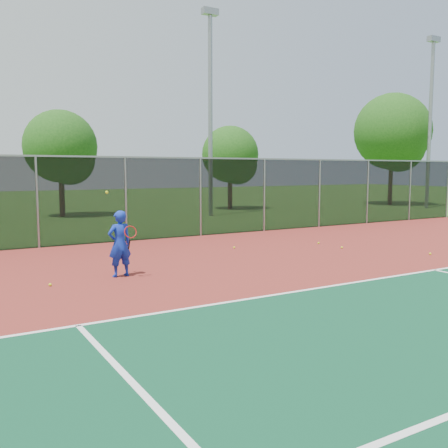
% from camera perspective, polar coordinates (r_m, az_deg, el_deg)
% --- Properties ---
extents(court_apron, '(30.00, 20.00, 0.02)m').
position_cam_1_polar(court_apron, '(11.69, 20.96, -6.86)').
color(court_apron, maroon).
rests_on(court_apron, ground).
extents(fence_back, '(30.00, 0.06, 3.03)m').
position_cam_1_polar(fence_back, '(19.29, -2.71, 3.22)').
color(fence_back, black).
rests_on(fence_back, court_apron).
extents(tennis_player, '(0.62, 0.63, 2.06)m').
position_cam_1_polar(tennis_player, '(12.16, -11.83, -2.20)').
color(tennis_player, '#122CAD').
rests_on(tennis_player, court_apron).
extents(practice_ball_0, '(0.07, 0.07, 0.07)m').
position_cam_1_polar(practice_ball_0, '(17.53, 10.76, -2.14)').
color(practice_ball_0, '#D1E21A').
rests_on(practice_ball_0, court_apron).
extents(practice_ball_1, '(0.07, 0.07, 0.07)m').
position_cam_1_polar(practice_ball_1, '(16.27, 22.50, -3.16)').
color(practice_ball_1, '#D1E21A').
rests_on(practice_ball_1, court_apron).
extents(practice_ball_3, '(0.07, 0.07, 0.07)m').
position_cam_1_polar(practice_ball_3, '(11.69, -19.25, -6.56)').
color(practice_ball_3, '#D1E21A').
rests_on(practice_ball_3, court_apron).
extents(practice_ball_4, '(0.07, 0.07, 0.07)m').
position_cam_1_polar(practice_ball_4, '(16.69, 13.32, -2.62)').
color(practice_ball_4, '#D1E21A').
rests_on(practice_ball_4, court_apron).
extents(practice_ball_5, '(0.07, 0.07, 0.07)m').
position_cam_1_polar(practice_ball_5, '(16.23, 1.17, -2.70)').
color(practice_ball_5, '#D1E21A').
rests_on(practice_ball_5, court_apron).
extents(floodlight_n, '(0.90, 0.40, 11.20)m').
position_cam_1_polar(floodlight_n, '(28.12, -1.58, 13.97)').
color(floodlight_n, gray).
rests_on(floodlight_n, ground).
extents(floodlight_ne, '(0.90, 0.40, 11.20)m').
position_cam_1_polar(floodlight_ne, '(36.39, 22.53, 11.73)').
color(floodlight_ne, gray).
rests_on(floodlight_ne, ground).
extents(tree_back_left, '(3.97, 3.97, 5.83)m').
position_cam_1_polar(tree_back_left, '(28.93, -17.98, 8.07)').
color(tree_back_left, '#321E12').
rests_on(tree_back_left, ground).
extents(tree_back_mid, '(3.69, 3.69, 5.42)m').
position_cam_1_polar(tree_back_mid, '(32.67, 0.91, 7.66)').
color(tree_back_mid, '#321E12').
rests_on(tree_back_mid, ground).
extents(tree_back_right, '(5.52, 5.52, 8.11)m').
position_cam_1_polar(tree_back_right, '(38.87, 18.84, 9.60)').
color(tree_back_right, '#321E12').
rests_on(tree_back_right, ground).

